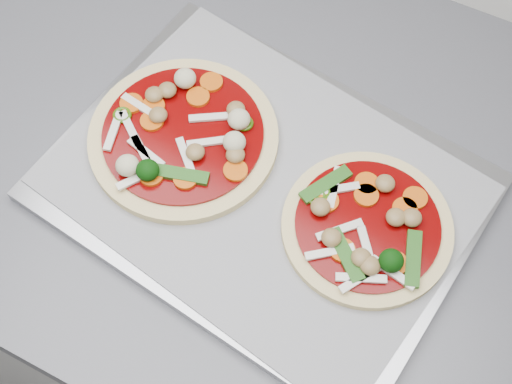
% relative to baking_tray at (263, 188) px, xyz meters
% --- Properties ---
extents(baking_tray, '(0.46, 0.36, 0.01)m').
position_rel_baking_tray_xyz_m(baking_tray, '(0.00, 0.00, 0.00)').
color(baking_tray, gray).
rests_on(baking_tray, countertop).
extents(parchment, '(0.45, 0.36, 0.00)m').
position_rel_baking_tray_xyz_m(parchment, '(-0.00, 0.00, 0.01)').
color(parchment, '#939398').
rests_on(parchment, baking_tray).
extents(pizza_left, '(0.20, 0.20, 0.03)m').
position_rel_baking_tray_xyz_m(pizza_left, '(-0.10, 0.01, 0.02)').
color(pizza_left, '#E1CC87').
rests_on(pizza_left, parchment).
extents(pizza_right, '(0.18, 0.18, 0.03)m').
position_rel_baking_tray_xyz_m(pizza_right, '(0.12, -0.00, 0.02)').
color(pizza_right, '#E1CC87').
rests_on(pizza_right, parchment).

